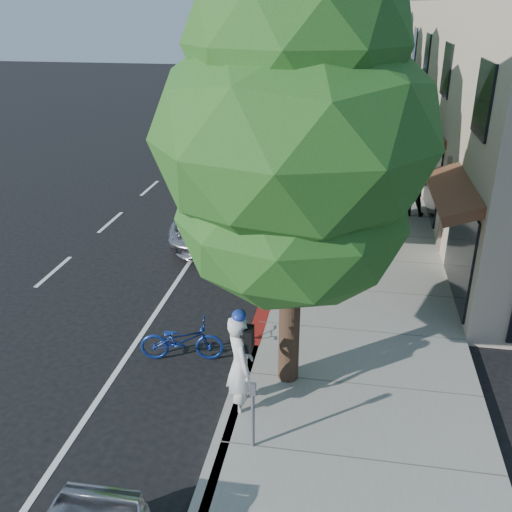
% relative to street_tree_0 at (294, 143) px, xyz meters
% --- Properties ---
extents(ground, '(120.00, 120.00, 0.00)m').
position_rel_street_tree_0_xyz_m(ground, '(-0.90, 2.00, -4.81)').
color(ground, black).
rests_on(ground, ground).
extents(sidewalk, '(4.60, 56.00, 0.15)m').
position_rel_street_tree_0_xyz_m(sidewalk, '(1.40, 10.00, -4.73)').
color(sidewalk, gray).
rests_on(sidewalk, ground).
extents(curb, '(0.30, 56.00, 0.15)m').
position_rel_street_tree_0_xyz_m(curb, '(-0.90, 10.00, -4.73)').
color(curb, '#9E998E').
rests_on(curb, ground).
extents(curb_red_segment, '(0.32, 4.00, 0.15)m').
position_rel_street_tree_0_xyz_m(curb_red_segment, '(-0.90, 3.00, -4.73)').
color(curb_red_segment, maroon).
rests_on(curb_red_segment, ground).
extents(street_tree_0, '(4.80, 4.80, 7.80)m').
position_rel_street_tree_0_xyz_m(street_tree_0, '(0.00, 0.00, 0.00)').
color(street_tree_0, black).
rests_on(street_tree_0, ground).
extents(street_tree_1, '(4.66, 4.66, 7.08)m').
position_rel_street_tree_0_xyz_m(street_tree_1, '(-0.00, 6.00, -0.51)').
color(street_tree_1, black).
rests_on(street_tree_1, ground).
extents(street_tree_2, '(4.98, 4.98, 7.80)m').
position_rel_street_tree_0_xyz_m(street_tree_2, '(-0.00, 12.00, -0.03)').
color(street_tree_2, black).
rests_on(street_tree_2, ground).
extents(street_tree_3, '(5.15, 5.15, 7.62)m').
position_rel_street_tree_0_xyz_m(street_tree_3, '(0.00, 18.00, -0.21)').
color(street_tree_3, black).
rests_on(street_tree_3, ground).
extents(street_tree_4, '(5.18, 5.18, 8.22)m').
position_rel_street_tree_0_xyz_m(street_tree_4, '(0.00, 24.00, 0.23)').
color(street_tree_4, black).
rests_on(street_tree_4, ground).
extents(street_tree_5, '(5.29, 5.29, 7.27)m').
position_rel_street_tree_0_xyz_m(street_tree_5, '(-0.00, 30.00, -0.51)').
color(street_tree_5, black).
rests_on(street_tree_5, ground).
extents(cyclist, '(0.76, 0.87, 2.02)m').
position_rel_street_tree_0_xyz_m(cyclist, '(-0.76, -1.00, -3.80)').
color(cyclist, silver).
rests_on(cyclist, ground).
extents(bicycle, '(1.83, 0.89, 0.92)m').
position_rel_street_tree_0_xyz_m(bicycle, '(-2.30, 0.47, -4.35)').
color(bicycle, navy).
rests_on(bicycle, ground).
extents(silver_suv, '(2.91, 5.68, 1.53)m').
position_rel_street_tree_0_xyz_m(silver_suv, '(-2.81, 7.50, -4.04)').
color(silver_suv, '#B5B5BA').
rests_on(silver_suv, ground).
extents(dark_sedan, '(2.00, 4.85, 1.56)m').
position_rel_street_tree_0_xyz_m(dark_sedan, '(-3.10, 14.35, -4.03)').
color(dark_sedan, '#222528').
rests_on(dark_sedan, ground).
extents(white_pickup, '(2.65, 5.77, 1.63)m').
position_rel_street_tree_0_xyz_m(white_pickup, '(-3.10, 20.41, -3.99)').
color(white_pickup, silver).
rests_on(white_pickup, ground).
extents(dark_suv_far, '(2.44, 5.52, 1.85)m').
position_rel_street_tree_0_xyz_m(dark_suv_far, '(-2.50, 24.89, -3.88)').
color(dark_suv_far, black).
rests_on(dark_suv_far, ground).
extents(pedestrian, '(0.88, 0.69, 1.79)m').
position_rel_street_tree_0_xyz_m(pedestrian, '(3.10, 10.11, -3.76)').
color(pedestrian, black).
rests_on(pedestrian, sidewalk).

